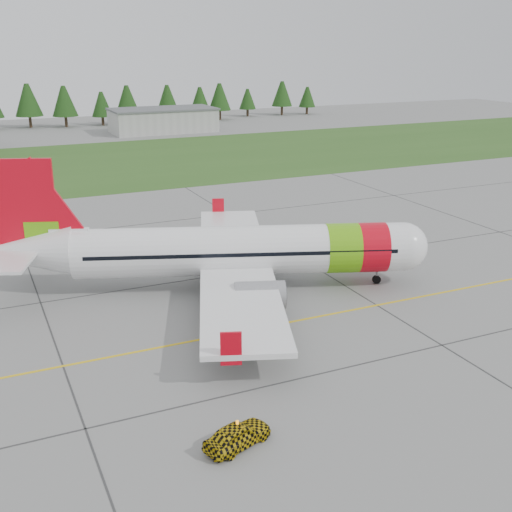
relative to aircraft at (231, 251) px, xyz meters
name	(u,v)px	position (x,y,z in m)	size (l,w,h in m)	color
ground	(320,374)	(-0.69, -16.71, -3.34)	(320.00, 320.00, 0.00)	gray
aircraft	(231,251)	(0.00, 0.00, 0.00)	(36.78, 34.95, 11.60)	white
follow_me_car	(237,414)	(-8.58, -21.67, -1.37)	(1.59, 1.35, 3.95)	gold
grass_strip	(86,165)	(-0.69, 65.29, -3.33)	(320.00, 50.00, 0.03)	#30561E
taxi_guideline	(267,327)	(-0.69, -8.71, -3.33)	(120.00, 0.25, 0.02)	gold
hangar_east	(163,121)	(24.31, 101.29, -0.74)	(24.00, 12.00, 5.20)	#A8A8A3
treeline	(42,107)	(-0.69, 121.29, 1.66)	(160.00, 8.00, 10.00)	#1C3F14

